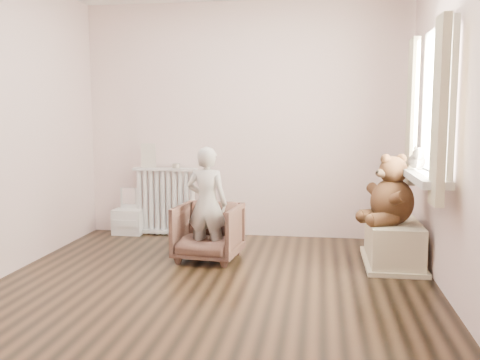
# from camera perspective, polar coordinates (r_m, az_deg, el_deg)

# --- Properties ---
(floor) EXTENTS (3.60, 3.60, 0.01)m
(floor) POSITION_cam_1_polar(r_m,az_deg,el_deg) (4.44, -2.83, -10.98)
(floor) COLOR black
(floor) RESTS_ON ground
(back_wall) EXTENTS (3.60, 0.02, 2.60)m
(back_wall) POSITION_cam_1_polar(r_m,az_deg,el_deg) (6.00, 0.51, 6.35)
(back_wall) COLOR white
(back_wall) RESTS_ON ground
(front_wall) EXTENTS (3.60, 0.02, 2.60)m
(front_wall) POSITION_cam_1_polar(r_m,az_deg,el_deg) (2.49, -11.28, 5.21)
(front_wall) COLOR white
(front_wall) RESTS_ON ground
(left_wall) EXTENTS (0.02, 3.60, 2.60)m
(left_wall) POSITION_cam_1_polar(r_m,az_deg,el_deg) (4.91, -24.10, 5.58)
(left_wall) COLOR white
(left_wall) RESTS_ON ground
(right_wall) EXTENTS (0.02, 3.60, 2.60)m
(right_wall) POSITION_cam_1_polar(r_m,az_deg,el_deg) (4.25, 21.72, 5.56)
(right_wall) COLOR white
(right_wall) RESTS_ON ground
(window) EXTENTS (0.03, 0.90, 1.10)m
(window) POSITION_cam_1_polar(r_m,az_deg,el_deg) (4.53, 20.45, 7.57)
(window) COLOR white
(window) RESTS_ON right_wall
(window_sill) EXTENTS (0.22, 1.10, 0.06)m
(window_sill) POSITION_cam_1_polar(r_m,az_deg,el_deg) (4.54, 19.03, 0.29)
(window_sill) COLOR silver
(window_sill) RESTS_ON right_wall
(curtain_left) EXTENTS (0.06, 0.26, 1.30)m
(curtain_left) POSITION_cam_1_polar(r_m,az_deg,el_deg) (3.95, 20.53, 6.84)
(curtain_left) COLOR beige
(curtain_left) RESTS_ON right_wall
(curtain_right) EXTENTS (0.06, 0.26, 1.30)m
(curtain_right) POSITION_cam_1_polar(r_m,az_deg,el_deg) (5.07, 17.88, 6.90)
(curtain_right) COLOR beige
(curtain_right) RESTS_ON right_wall
(radiator) EXTENTS (0.73, 0.14, 0.77)m
(radiator) POSITION_cam_1_polar(r_m,az_deg,el_deg) (6.15, -7.92, -2.22)
(radiator) COLOR silver
(radiator) RESTS_ON floor
(paper_doll) EXTENTS (0.17, 0.01, 0.28)m
(paper_doll) POSITION_cam_1_polar(r_m,az_deg,el_deg) (6.15, -9.73, 2.59)
(paper_doll) COLOR beige
(paper_doll) RESTS_ON radiator
(tin_a) EXTENTS (0.09, 0.09, 0.05)m
(tin_a) POSITION_cam_1_polar(r_m,az_deg,el_deg) (6.06, -6.82, 1.52)
(tin_a) COLOR #A59E8C
(tin_a) RESTS_ON radiator
(toy_vanity) EXTENTS (0.34, 0.24, 0.53)m
(toy_vanity) POSITION_cam_1_polar(r_m,az_deg,el_deg) (6.28, -11.81, -3.18)
(toy_vanity) COLOR silver
(toy_vanity) RESTS_ON floor
(armchair) EXTENTS (0.64, 0.65, 0.54)m
(armchair) POSITION_cam_1_polar(r_m,az_deg,el_deg) (5.07, -3.40, -5.56)
(armchair) COLOR brown
(armchair) RESTS_ON floor
(child) EXTENTS (0.41, 0.30, 1.06)m
(child) POSITION_cam_1_polar(r_m,az_deg,el_deg) (4.97, -3.54, -2.52)
(child) COLOR beige
(child) RESTS_ON armchair
(toy_bench) EXTENTS (0.45, 0.85, 0.40)m
(toy_bench) POSITION_cam_1_polar(r_m,az_deg,el_deg) (5.14, 16.02, -6.43)
(toy_bench) COLOR beige
(toy_bench) RESTS_ON floor
(teddy_bear) EXTENTS (0.61, 0.56, 0.61)m
(teddy_bear) POSITION_cam_1_polar(r_m,az_deg,el_deg) (4.96, 15.95, -1.38)
(teddy_bear) COLOR #331D0F
(teddy_bear) RESTS_ON toy_bench
(plush_cat) EXTENTS (0.17, 0.25, 0.20)m
(plush_cat) POSITION_cam_1_polar(r_m,az_deg,el_deg) (4.82, 18.34, 2.25)
(plush_cat) COLOR #6D655D
(plush_cat) RESTS_ON window_sill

